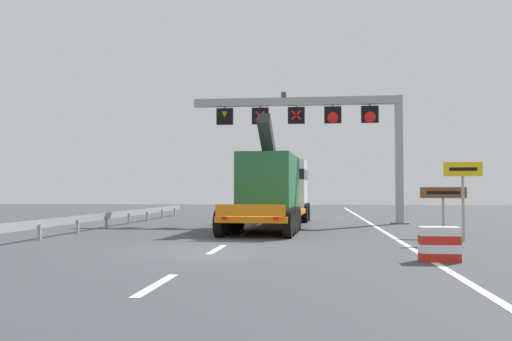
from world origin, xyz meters
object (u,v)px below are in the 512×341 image
object	(u,v)px
overhead_lane_gantry	(322,120)
crash_barrier_striped	(439,244)
heavy_haul_truck_orange	(276,188)
tourist_info_sign_brown	(443,198)
exit_sign_yellow	(463,182)

from	to	relation	value
overhead_lane_gantry	crash_barrier_striped	distance (m)	17.54
heavy_haul_truck_orange	tourist_info_sign_brown	distance (m)	9.43
crash_barrier_striped	overhead_lane_gantry	bearing A→B (deg)	99.82
exit_sign_yellow	tourist_info_sign_brown	size ratio (longest dim) A/B	1.45
tourist_info_sign_brown	heavy_haul_truck_orange	bearing A→B (deg)	139.27
overhead_lane_gantry	crash_barrier_striped	xyz separation A→B (m)	(2.85, -16.44, -5.39)
crash_barrier_striped	tourist_info_sign_brown	bearing A→B (deg)	76.55
exit_sign_yellow	crash_barrier_striped	bearing A→B (deg)	-110.21
exit_sign_yellow	tourist_info_sign_brown	xyz separation A→B (m)	(-0.21, 2.16, -0.60)
crash_barrier_striped	exit_sign_yellow	bearing A→B (deg)	69.79
crash_barrier_striped	heavy_haul_truck_orange	bearing A→B (deg)	110.73
overhead_lane_gantry	tourist_info_sign_brown	distance (m)	10.75
heavy_haul_truck_orange	exit_sign_yellow	distance (m)	11.09
overhead_lane_gantry	heavy_haul_truck_orange	xyz separation A→B (m)	(-2.43, -2.51, -3.85)
tourist_info_sign_brown	overhead_lane_gantry	bearing A→B (deg)	118.56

